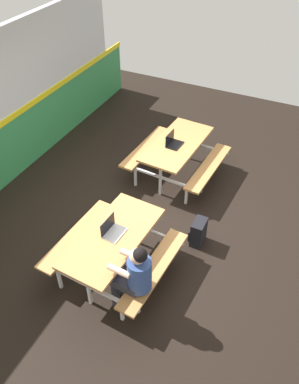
% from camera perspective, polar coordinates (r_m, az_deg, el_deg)
% --- Properties ---
extents(ground_plane, '(10.00, 10.00, 0.02)m').
position_cam_1_polar(ground_plane, '(6.56, -0.85, -3.43)').
color(ground_plane, black).
extents(accent_backdrop, '(8.00, 0.14, 2.60)m').
position_cam_1_polar(accent_backdrop, '(7.19, -20.88, 10.56)').
color(accent_backdrop, '#338C4C').
rests_on(accent_backdrop, ground).
extents(picnic_table_left, '(1.65, 1.64, 0.74)m').
position_cam_1_polar(picnic_table_left, '(5.36, -5.31, -7.69)').
color(picnic_table_left, tan).
rests_on(picnic_table_left, ground).
extents(picnic_table_right, '(1.65, 1.64, 0.74)m').
position_cam_1_polar(picnic_table_right, '(7.04, 4.03, 6.11)').
color(picnic_table_right, tan).
rests_on(picnic_table_right, ground).
extents(student_nearer, '(0.38, 0.53, 1.21)m').
position_cam_1_polar(student_nearer, '(4.86, -2.28, -11.96)').
color(student_nearer, '#2D2D38').
rests_on(student_nearer, ground).
extents(laptop_silver, '(0.33, 0.24, 0.22)m').
position_cam_1_polar(laptop_silver, '(5.24, -5.51, -5.63)').
color(laptop_silver, silver).
rests_on(laptop_silver, picnic_table_left).
extents(laptop_dark, '(0.33, 0.24, 0.22)m').
position_cam_1_polar(laptop_dark, '(6.86, 3.50, 7.30)').
color(laptop_dark, black).
rests_on(laptop_dark, picnic_table_right).
extents(backpack_dark, '(0.30, 0.22, 0.44)m').
position_cam_1_polar(backpack_dark, '(6.02, 7.16, -5.89)').
color(backpack_dark, black).
rests_on(backpack_dark, ground).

